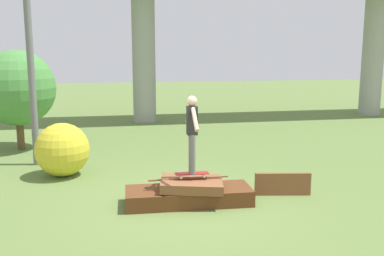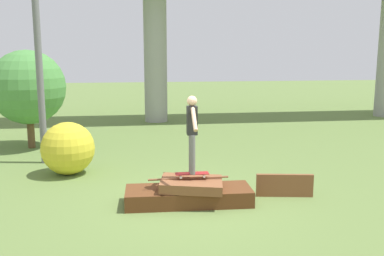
# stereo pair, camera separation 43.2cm
# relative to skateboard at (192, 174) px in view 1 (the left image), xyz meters

# --- Properties ---
(ground_plane) EXTENTS (80.00, 80.00, 0.00)m
(ground_plane) POSITION_rel_skateboard_xyz_m (-0.08, -0.02, -0.68)
(ground_plane) COLOR olive
(scrap_pile) EXTENTS (2.82, 1.22, 0.60)m
(scrap_pile) POSITION_rel_skateboard_xyz_m (-0.07, -0.03, -0.44)
(scrap_pile) COLOR #5B3319
(scrap_pile) RESTS_ON ground_plane
(scrap_plank_loose) EXTENTS (1.31, 0.32, 0.54)m
(scrap_plank_loose) POSITION_rel_skateboard_xyz_m (2.20, 0.13, -0.41)
(scrap_plank_loose) COLOR brown
(scrap_plank_loose) RESTS_ON ground_plane
(skateboard) EXTENTS (0.74, 0.24, 0.09)m
(skateboard) POSITION_rel_skateboard_xyz_m (0.00, 0.00, 0.00)
(skateboard) COLOR maroon
(skateboard) RESTS_ON scrap_pile
(skater) EXTENTS (0.22, 1.20, 1.72)m
(skater) POSITION_rel_skateboard_xyz_m (0.00, -0.00, 1.02)
(skater) COLOR slate
(skater) RESTS_ON skateboard
(utility_pole) EXTENTS (1.30, 0.20, 6.78)m
(utility_pole) POSITION_rel_skateboard_xyz_m (-3.95, 4.18, 2.83)
(utility_pole) COLOR slate
(utility_pole) RESTS_ON ground_plane
(tree_behind_left) EXTENTS (2.57, 2.57, 3.43)m
(tree_behind_left) POSITION_rel_skateboard_xyz_m (-4.81, 6.40, 1.46)
(tree_behind_left) COLOR brown
(tree_behind_left) RESTS_ON ground_plane
(bush_yellow_flowering) EXTENTS (1.46, 1.46, 1.46)m
(bush_yellow_flowering) POSITION_rel_skateboard_xyz_m (-3.05, 2.79, 0.05)
(bush_yellow_flowering) COLOR gold
(bush_yellow_flowering) RESTS_ON ground_plane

